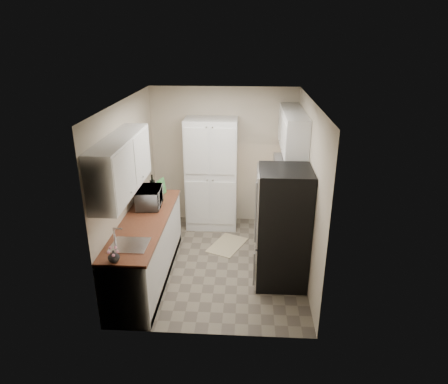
% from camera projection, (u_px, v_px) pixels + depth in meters
% --- Properties ---
extents(ground, '(3.20, 3.20, 0.00)m').
position_uv_depth(ground, '(218.00, 262.00, 6.26)').
color(ground, '#665B4C').
rests_on(ground, ground).
extents(room_shell, '(2.64, 3.24, 2.52)m').
position_uv_depth(room_shell, '(215.00, 164.00, 5.64)').
color(room_shell, '#BEB099').
rests_on(room_shell, ground).
extents(pantry_cabinet, '(0.90, 0.55, 2.00)m').
position_uv_depth(pantry_cabinet, '(212.00, 174.00, 7.11)').
color(pantry_cabinet, silver).
rests_on(pantry_cabinet, ground).
extents(base_cabinet_left, '(0.60, 2.30, 0.88)m').
position_uv_depth(base_cabinet_left, '(147.00, 250.00, 5.75)').
color(base_cabinet_left, silver).
rests_on(base_cabinet_left, ground).
extents(countertop_left, '(0.63, 2.33, 0.04)m').
position_uv_depth(countertop_left, '(144.00, 221.00, 5.58)').
color(countertop_left, brown).
rests_on(countertop_left, base_cabinet_left).
extents(base_cabinet_right, '(0.60, 0.80, 0.88)m').
position_uv_depth(base_cabinet_right, '(277.00, 208.00, 7.14)').
color(base_cabinet_right, silver).
rests_on(base_cabinet_right, ground).
extents(countertop_right, '(0.63, 0.83, 0.04)m').
position_uv_depth(countertop_right, '(279.00, 184.00, 6.97)').
color(countertop_right, brown).
rests_on(countertop_right, base_cabinet_right).
extents(electric_range, '(0.71, 0.78, 1.13)m').
position_uv_depth(electric_range, '(280.00, 226.00, 6.39)').
color(electric_range, '#B7B7BC').
rests_on(electric_range, ground).
extents(refrigerator, '(0.70, 0.72, 1.70)m').
position_uv_depth(refrigerator, '(283.00, 228.00, 5.51)').
color(refrigerator, '#B7B7BC').
rests_on(refrigerator, ground).
extents(microwave, '(0.39, 0.54, 0.28)m').
position_uv_depth(microwave, '(149.00, 197.00, 5.96)').
color(microwave, '#A9A9AD').
rests_on(microwave, countertop_left).
extents(wine_bottle, '(0.08, 0.08, 0.32)m').
position_uv_depth(wine_bottle, '(153.00, 186.00, 6.35)').
color(wine_bottle, black).
rests_on(wine_bottle, countertop_left).
extents(flower_vase, '(0.16, 0.16, 0.14)m').
position_uv_depth(flower_vase, '(114.00, 256.00, 4.54)').
color(flower_vase, silver).
rests_on(flower_vase, countertop_left).
extents(cutting_board, '(0.08, 0.20, 0.26)m').
position_uv_depth(cutting_board, '(162.00, 187.00, 6.41)').
color(cutting_board, '#398A3F').
rests_on(cutting_board, countertop_left).
extents(toaster_oven, '(0.39, 0.45, 0.23)m').
position_uv_depth(toaster_oven, '(285.00, 177.00, 6.88)').
color(toaster_oven, '#B9B9BF').
rests_on(toaster_oven, countertop_right).
extents(fruit_basket, '(0.34, 0.34, 0.12)m').
position_uv_depth(fruit_basket, '(286.00, 167.00, 6.82)').
color(fruit_basket, '#F1600B').
rests_on(fruit_basket, toaster_oven).
extents(kitchen_mat, '(0.72, 0.86, 0.01)m').
position_uv_depth(kitchen_mat, '(227.00, 245.00, 6.76)').
color(kitchen_mat, tan).
rests_on(kitchen_mat, ground).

